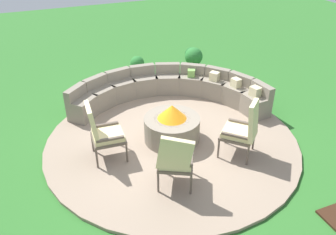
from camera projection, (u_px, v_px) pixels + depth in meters
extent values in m
plane|color=#2D6B28|center=(172.00, 142.00, 7.02)|extent=(24.00, 24.00, 0.00)
cylinder|color=gray|center=(172.00, 140.00, 7.01)|extent=(4.94, 4.94, 0.06)
cylinder|color=gray|center=(172.00, 129.00, 6.87)|extent=(1.09, 1.09, 0.49)
cylinder|color=black|center=(172.00, 119.00, 6.76)|extent=(0.71, 0.71, 0.06)
cone|color=orange|center=(172.00, 112.00, 6.67)|extent=(0.56, 0.56, 0.28)
cube|color=gray|center=(255.00, 105.00, 7.73)|extent=(0.51, 0.64, 0.46)
cube|color=gray|center=(262.00, 89.00, 7.61)|extent=(0.22, 0.61, 0.24)
cube|color=gray|center=(236.00, 95.00, 8.13)|extent=(0.64, 0.72, 0.46)
cube|color=gray|center=(241.00, 79.00, 8.03)|extent=(0.37, 0.61, 0.24)
cube|color=gray|center=(214.00, 88.00, 8.43)|extent=(0.72, 0.74, 0.46)
cube|color=gray|center=(218.00, 73.00, 8.36)|extent=(0.49, 0.57, 0.24)
cube|color=gray|center=(191.00, 84.00, 8.61)|extent=(0.74, 0.71, 0.46)
cube|color=gray|center=(193.00, 69.00, 8.56)|extent=(0.57, 0.48, 0.24)
cube|color=gray|center=(168.00, 83.00, 8.66)|extent=(0.71, 0.63, 0.46)
cube|color=gray|center=(167.00, 68.00, 8.61)|extent=(0.61, 0.35, 0.24)
cube|color=gray|center=(144.00, 85.00, 8.58)|extent=(0.62, 0.49, 0.46)
cube|color=gray|center=(142.00, 70.00, 8.51)|extent=(0.60, 0.20, 0.24)
cube|color=gray|center=(122.00, 90.00, 8.36)|extent=(0.67, 0.56, 0.46)
cube|color=gray|center=(118.00, 74.00, 8.28)|extent=(0.61, 0.28, 0.24)
cube|color=gray|center=(101.00, 98.00, 8.02)|extent=(0.73, 0.68, 0.46)
cube|color=gray|center=(95.00, 82.00, 7.92)|extent=(0.60, 0.42, 0.24)
cube|color=gray|center=(83.00, 108.00, 7.60)|extent=(0.74, 0.74, 0.46)
cube|color=gray|center=(75.00, 92.00, 7.47)|extent=(0.54, 0.53, 0.24)
cube|color=beige|center=(236.00, 83.00, 7.93)|extent=(0.21, 0.23, 0.20)
cube|color=beige|center=(255.00, 92.00, 7.53)|extent=(0.22, 0.25, 0.21)
cube|color=beige|center=(214.00, 76.00, 8.22)|extent=(0.26, 0.27, 0.20)
cube|color=#70A34C|center=(191.00, 73.00, 8.41)|extent=(0.22, 0.21, 0.18)
cylinder|color=brown|center=(121.00, 138.00, 6.70)|extent=(0.04, 0.04, 0.38)
cylinder|color=brown|center=(127.00, 153.00, 6.28)|extent=(0.04, 0.04, 0.38)
cylinder|color=brown|center=(93.00, 143.00, 6.56)|extent=(0.04, 0.04, 0.38)
cylinder|color=brown|center=(97.00, 159.00, 6.13)|extent=(0.04, 0.04, 0.38)
cube|color=brown|center=(108.00, 138.00, 6.31)|extent=(0.60, 0.59, 0.05)
cube|color=beige|center=(108.00, 135.00, 6.27)|extent=(0.55, 0.54, 0.09)
cube|color=beige|center=(92.00, 123.00, 6.06)|extent=(0.19, 0.52, 0.68)
cube|color=brown|center=(105.00, 125.00, 6.44)|extent=(0.49, 0.08, 0.04)
cube|color=brown|center=(110.00, 139.00, 6.04)|extent=(0.49, 0.08, 0.04)
cylinder|color=brown|center=(162.00, 163.00, 6.04)|extent=(0.04, 0.04, 0.38)
cylinder|color=brown|center=(192.00, 164.00, 6.00)|extent=(0.04, 0.04, 0.38)
cylinder|color=brown|center=(158.00, 183.00, 5.61)|extent=(0.04, 0.04, 0.38)
cylinder|color=brown|center=(191.00, 185.00, 5.57)|extent=(0.04, 0.04, 0.38)
cube|color=brown|center=(176.00, 163.00, 5.69)|extent=(0.75, 0.74, 0.05)
cube|color=beige|center=(176.00, 159.00, 5.66)|extent=(0.69, 0.68, 0.09)
cube|color=beige|center=(175.00, 155.00, 5.33)|extent=(0.54, 0.39, 0.68)
cube|color=brown|center=(160.00, 155.00, 5.64)|extent=(0.26, 0.44, 0.04)
cube|color=brown|center=(191.00, 157.00, 5.60)|extent=(0.26, 0.44, 0.04)
cylinder|color=brown|center=(218.00, 149.00, 6.39)|extent=(0.04, 0.04, 0.38)
cylinder|color=brown|center=(226.00, 135.00, 6.79)|extent=(0.04, 0.04, 0.38)
cylinder|color=brown|center=(248.00, 156.00, 6.21)|extent=(0.04, 0.04, 0.38)
cylinder|color=brown|center=(254.00, 141.00, 6.61)|extent=(0.04, 0.04, 0.38)
cube|color=brown|center=(237.00, 135.00, 6.39)|extent=(0.79, 0.79, 0.05)
cube|color=beige|center=(238.00, 132.00, 6.35)|extent=(0.73, 0.73, 0.09)
cube|color=beige|center=(253.00, 121.00, 6.12)|extent=(0.42, 0.51, 0.73)
cube|color=brown|center=(235.00, 136.00, 6.13)|extent=(0.37, 0.38, 0.04)
cube|color=brown|center=(241.00, 122.00, 6.51)|extent=(0.37, 0.38, 0.04)
cylinder|color=#605B56|center=(138.00, 73.00, 9.61)|extent=(0.31, 0.31, 0.25)
sphere|color=#2D7A33|center=(137.00, 63.00, 9.46)|extent=(0.38, 0.38, 0.38)
cylinder|color=#605B56|center=(191.00, 63.00, 10.22)|extent=(0.26, 0.26, 0.28)
sphere|color=#236028|center=(191.00, 54.00, 10.07)|extent=(0.37, 0.37, 0.37)
cylinder|color=#A89E8E|center=(193.00, 68.00, 9.89)|extent=(0.37, 0.37, 0.28)
sphere|color=#2D7A33|center=(194.00, 56.00, 9.71)|extent=(0.49, 0.49, 0.49)
sphere|color=yellow|center=(196.00, 53.00, 9.68)|extent=(0.17, 0.17, 0.17)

